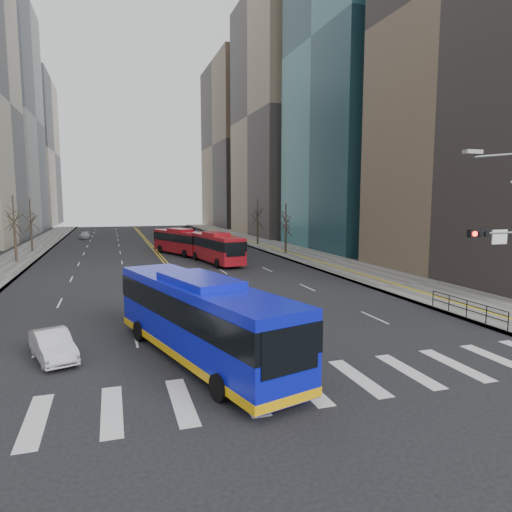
% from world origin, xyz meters
% --- Properties ---
extents(ground, '(220.00, 220.00, 0.00)m').
position_xyz_m(ground, '(0.00, 0.00, 0.00)').
color(ground, black).
extents(sidewalk_right, '(7.00, 130.00, 0.15)m').
position_xyz_m(sidewalk_right, '(17.50, 45.00, 0.07)').
color(sidewalk_right, '#65645E').
rests_on(sidewalk_right, ground).
extents(sidewalk_left, '(5.00, 130.00, 0.15)m').
position_xyz_m(sidewalk_left, '(-16.50, 45.00, 0.07)').
color(sidewalk_left, '#65645E').
rests_on(sidewalk_left, ground).
extents(crosswalk, '(26.70, 4.00, 0.01)m').
position_xyz_m(crosswalk, '(0.00, 0.00, 0.01)').
color(crosswalk, silver).
rests_on(crosswalk, ground).
extents(centerline, '(0.55, 100.00, 0.01)m').
position_xyz_m(centerline, '(0.00, 55.00, 0.01)').
color(centerline, gold).
rests_on(centerline, ground).
extents(office_towers, '(83.00, 134.00, 58.00)m').
position_xyz_m(office_towers, '(0.12, 68.51, 23.92)').
color(office_towers, gray).
rests_on(office_towers, ground).
extents(pedestrian_railing, '(0.06, 6.06, 1.02)m').
position_xyz_m(pedestrian_railing, '(14.30, 6.00, 0.82)').
color(pedestrian_railing, black).
rests_on(pedestrian_railing, sidewalk_right).
extents(street_trees, '(35.20, 47.20, 7.60)m').
position_xyz_m(street_trees, '(-7.18, 34.55, 4.87)').
color(street_trees, black).
rests_on(street_trees, ground).
extents(blue_bus, '(6.23, 13.30, 3.77)m').
position_xyz_m(blue_bus, '(-2.11, 4.00, 1.98)').
color(blue_bus, '#0D15CA').
rests_on(blue_bus, ground).
extents(red_bus_near, '(4.16, 11.17, 3.47)m').
position_xyz_m(red_bus_near, '(5.34, 33.99, 1.93)').
color(red_bus_near, '#A3111A').
rests_on(red_bus_near, ground).
extents(red_bus_far, '(5.88, 10.75, 3.36)m').
position_xyz_m(red_bus_far, '(2.71, 43.35, 1.87)').
color(red_bus_far, '#A3111A').
rests_on(red_bus_far, ground).
extents(car_white, '(2.53, 4.19, 1.30)m').
position_xyz_m(car_white, '(-8.38, 6.00, 0.65)').
color(car_white, silver).
rests_on(car_white, ground).
extents(car_dark_mid, '(3.27, 4.50, 1.43)m').
position_xyz_m(car_dark_mid, '(9.71, 53.75, 0.71)').
color(car_dark_mid, black).
rests_on(car_dark_mid, ground).
extents(car_silver, '(1.76, 4.25, 1.23)m').
position_xyz_m(car_silver, '(-10.35, 72.28, 0.61)').
color(car_silver, '#A0A1A6').
rests_on(car_silver, ground).
extents(car_dark_far, '(3.60, 4.94, 1.25)m').
position_xyz_m(car_dark_far, '(10.28, 85.20, 0.62)').
color(car_dark_far, black).
rests_on(car_dark_far, ground).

